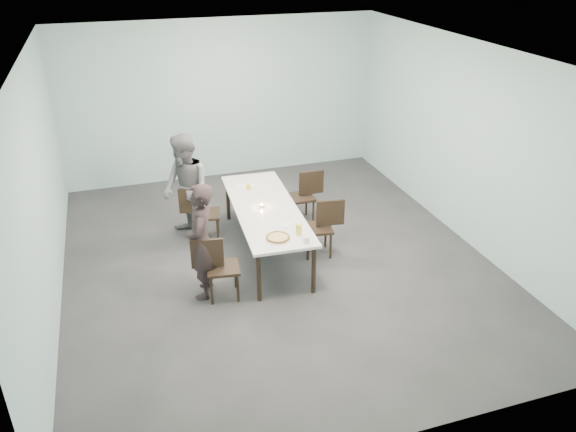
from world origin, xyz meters
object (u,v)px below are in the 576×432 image
object	(u,v)px
table	(266,210)
chair_near_right	(323,223)
water_tumbler	(306,240)
chair_near_left	(216,264)
diner_far	(186,189)
diner_near	(201,242)
beer_glass	(299,230)
pizza	(278,238)
side_plate	(286,224)
amber_tumbler	(249,187)
tealight	(262,206)
chair_far_left	(200,210)
chair_far_right	(305,193)

from	to	relation	value
table	chair_near_right	size ratio (longest dim) A/B	3.04
water_tumbler	chair_near_left	bearing A→B (deg)	167.37
diner_far	water_tumbler	xyz separation A→B (m)	(1.25, -1.96, -0.05)
diner_near	beer_glass	bearing A→B (deg)	101.70
pizza	side_plate	world-z (taller)	pizza
table	chair_near_left	bearing A→B (deg)	-134.88
table	diner_far	size ratio (longest dim) A/B	1.56
amber_tumbler	water_tumbler	bearing A→B (deg)	-81.31
diner_near	water_tumbler	bearing A→B (deg)	91.30
side_plate	tealight	xyz separation A→B (m)	(-0.17, 0.63, 0.02)
chair_far_left	water_tumbler	size ratio (longest dim) A/B	9.67
chair_near_left	amber_tumbler	world-z (taller)	chair_near_left
tealight	diner_far	bearing A→B (deg)	142.03
diner_near	beer_glass	xyz separation A→B (m)	(1.28, -0.13, 0.03)
diner_near	tealight	xyz separation A→B (m)	(1.03, 0.81, -0.02)
side_plate	amber_tumbler	distance (m)	1.33
chair_far_left	diner_far	xyz separation A→B (m)	(-0.18, 0.08, 0.35)
chair_near_left	tealight	distance (m)	1.31
beer_glass	tealight	bearing A→B (deg)	104.50
chair_near_left	tealight	size ratio (longest dim) A/B	15.54
chair_near_left	side_plate	world-z (taller)	chair_near_left
diner_far	side_plate	xyz separation A→B (m)	(1.15, -1.40, -0.09)
diner_far	chair_far_left	bearing A→B (deg)	49.38
chair_far_left	amber_tumbler	distance (m)	0.83
water_tumbler	table	bearing A→B (deg)	100.05
tealight	chair_near_left	bearing A→B (deg)	-133.04
beer_glass	pizza	bearing A→B (deg)	-174.97
diner_near	side_plate	bearing A→B (deg)	116.40
chair_near_left	diner_far	bearing A→B (deg)	101.39
table	water_tumbler	xyz separation A→B (m)	(0.21, -1.19, 0.10)
chair_near_left	diner_near	xyz separation A→B (m)	(-0.15, 0.12, 0.29)
side_plate	chair_near_right	bearing A→B (deg)	25.65
diner_far	side_plate	distance (m)	1.81
chair_far_left	diner_far	distance (m)	0.40
diner_near	amber_tumbler	xyz separation A→B (m)	(1.01, 1.50, -0.00)
diner_near	chair_far_left	bearing A→B (deg)	-171.07
amber_tumbler	beer_glass	bearing A→B (deg)	-80.67
chair_far_left	diner_near	world-z (taller)	diner_near
side_plate	diner_near	bearing A→B (deg)	-171.27
water_tumbler	chair_far_right	bearing A→B (deg)	70.89
chair_near_left	chair_near_right	distance (m)	1.83
chair_far_right	tealight	world-z (taller)	chair_far_right
chair_far_right	diner_far	distance (m)	1.97
pizza	amber_tumbler	bearing A→B (deg)	89.00
chair_near_left	amber_tumbler	distance (m)	1.86
diner_near	diner_far	size ratio (longest dim) A/B	0.93
chair_far_left	pizza	distance (m)	1.84
tealight	amber_tumbler	distance (m)	0.69
pizza	water_tumbler	distance (m)	0.39
water_tumbler	diner_near	bearing A→B (deg)	163.63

